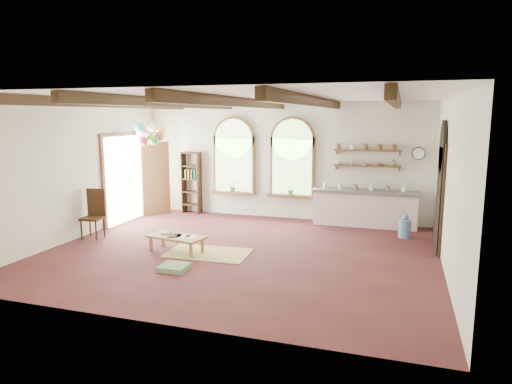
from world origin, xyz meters
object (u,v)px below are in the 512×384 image
at_px(coffee_table, 176,238).
at_px(side_chair, 93,224).
at_px(kitchen_counter, 365,208).
at_px(balloon_cluster, 149,135).

xyz_separation_m(coffee_table, side_chair, (-2.37, 0.41, 0.02)).
bearing_deg(kitchen_counter, balloon_cluster, -170.41).
xyz_separation_m(coffee_table, balloon_cluster, (-2.13, 2.62, 2.02)).
bearing_deg(balloon_cluster, side_chair, -96.31).
distance_m(coffee_table, balloon_cluster, 3.94).
bearing_deg(side_chair, coffee_table, -9.78).
relative_size(coffee_table, balloon_cluster, 1.13).
bearing_deg(balloon_cluster, kitchen_counter, 9.59).
xyz_separation_m(kitchen_counter, balloon_cluster, (-5.71, -0.96, 1.85)).
height_order(coffee_table, balloon_cluster, balloon_cluster).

